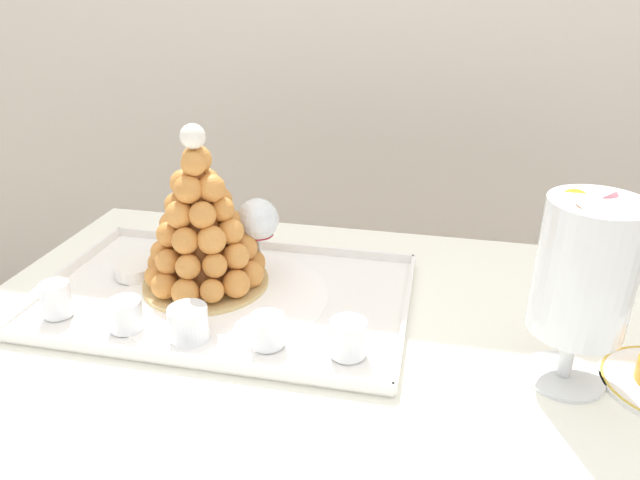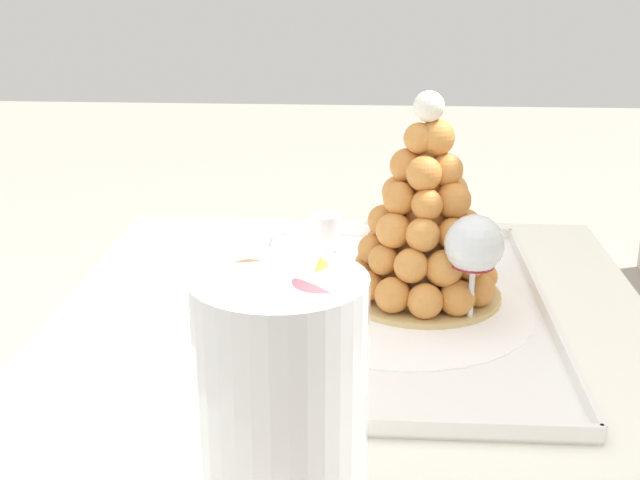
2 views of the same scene
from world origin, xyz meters
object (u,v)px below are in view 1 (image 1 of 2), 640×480
object	(u,v)px
creme_brulee_ramekin	(138,268)
dessert_cup_mid_left	(126,315)
macaron_goblet	(585,270)
wine_glass	(258,222)
croquembouche	(202,228)
dessert_cup_mid_right	(267,331)
serving_tray	(225,296)
dessert_cup_centre	(189,325)
dessert_cup_left	(57,300)
dessert_cup_right	(348,339)

from	to	relation	value
creme_brulee_ramekin	dessert_cup_mid_left	bearing A→B (deg)	-66.97
macaron_goblet	wine_glass	size ratio (longest dim) A/B	1.79
croquembouche	dessert_cup_mid_right	distance (m)	0.25
croquembouche	dessert_cup_mid_left	distance (m)	0.20
serving_tray	macaron_goblet	world-z (taller)	macaron_goblet
dessert_cup_centre	wine_glass	size ratio (longest dim) A/B	0.39
dessert_cup_left	macaron_goblet	distance (m)	0.82
dessert_cup_mid_right	creme_brulee_ramekin	xyz separation A→B (m)	(-0.31, 0.17, -0.01)
croquembouche	wine_glass	size ratio (longest dim) A/B	1.88
dessert_cup_left	dessert_cup_centre	size ratio (longest dim) A/B	0.94
dessert_cup_centre	macaron_goblet	xyz separation A→B (m)	(0.56, 0.03, 0.14)
dessert_cup_left	wine_glass	xyz separation A→B (m)	(0.29, 0.21, 0.08)
dessert_cup_mid_left	creme_brulee_ramekin	size ratio (longest dim) A/B	0.64
dessert_cup_mid_left	dessert_cup_mid_right	xyz separation A→B (m)	(0.24, 0.01, -0.00)
serving_tray	dessert_cup_mid_left	size ratio (longest dim) A/B	11.98
dessert_cup_centre	creme_brulee_ramekin	xyz separation A→B (m)	(-0.18, 0.18, -0.01)
dessert_cup_mid_left	dessert_cup_mid_right	bearing A→B (deg)	1.42
dessert_cup_right	dessert_cup_mid_left	bearing A→B (deg)	-178.84
dessert_cup_mid_left	dessert_cup_centre	xyz separation A→B (m)	(0.11, -0.01, 0.00)
dessert_cup_mid_right	dessert_cup_mid_left	bearing A→B (deg)	-178.58
dessert_cup_left	creme_brulee_ramekin	xyz separation A→B (m)	(0.06, 0.16, -0.01)
dessert_cup_mid_left	dessert_cup_centre	bearing A→B (deg)	-3.16
serving_tray	dessert_cup_right	bearing A→B (deg)	-26.91
dessert_cup_right	dessert_cup_left	bearing A→B (deg)	179.32
dessert_cup_right	wine_glass	bearing A→B (deg)	133.64
serving_tray	dessert_cup_centre	xyz separation A→B (m)	(-0.00, -0.14, 0.03)
serving_tray	macaron_goblet	bearing A→B (deg)	-10.75
dessert_cup_centre	dessert_cup_right	distance (m)	0.25
croquembouche	dessert_cup_mid_right	bearing A→B (deg)	-43.86
macaron_goblet	creme_brulee_ramekin	bearing A→B (deg)	169.01
croquembouche	dessert_cup_centre	bearing A→B (deg)	-76.30
dessert_cup_centre	dessert_cup_mid_right	distance (m)	0.12
serving_tray	dessert_cup_left	xyz separation A→B (m)	(-0.25, -0.12, 0.03)
dessert_cup_right	dessert_cup_centre	bearing A→B (deg)	-176.91
dessert_cup_left	macaron_goblet	xyz separation A→B (m)	(0.81, 0.01, 0.14)
dessert_cup_centre	dessert_cup_mid_right	size ratio (longest dim) A/B	1.14
dessert_cup_mid_left	dessert_cup_right	distance (m)	0.36
dessert_cup_right	wine_glass	distance (m)	0.31
croquembouche	wine_glass	world-z (taller)	croquembouche
croquembouche	macaron_goblet	bearing A→B (deg)	-12.95
dessert_cup_right	creme_brulee_ramekin	size ratio (longest dim) A/B	0.66
dessert_cup_mid_right	macaron_goblet	xyz separation A→B (m)	(0.44, 0.02, 0.14)
croquembouche	macaron_goblet	distance (m)	0.62
creme_brulee_ramekin	dessert_cup_mid_right	bearing A→B (deg)	-28.16
dessert_cup_centre	dessert_cup_mid_right	bearing A→B (deg)	5.55
dessert_cup_mid_right	macaron_goblet	bearing A→B (deg)	2.64
dessert_cup_mid_left	dessert_cup_mid_right	world-z (taller)	dessert_cup_mid_left
serving_tray	macaron_goblet	distance (m)	0.59
serving_tray	wine_glass	distance (m)	0.15
macaron_goblet	wine_glass	distance (m)	0.56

